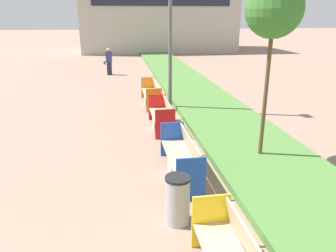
% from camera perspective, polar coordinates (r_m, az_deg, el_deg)
% --- Properties ---
extents(planter_grass_strip, '(2.80, 120.00, 0.18)m').
position_cam_1_polar(planter_grass_strip, '(12.95, 7.95, 2.78)').
color(planter_grass_strip, '#4C7A38').
rests_on(planter_grass_strip, ground).
extents(building_backdrop, '(15.35, 8.17, 9.08)m').
position_cam_1_polar(building_backdrop, '(36.25, -1.93, 20.25)').
color(building_backdrop, '#B2AD9E').
rests_on(building_backdrop, ground).
extents(bench_blue_frame, '(0.65, 2.33, 0.94)m').
position_cam_1_polar(bench_blue_frame, '(7.79, 2.42, -5.91)').
color(bench_blue_frame, '#ADA8A0').
rests_on(bench_blue_frame, ground).
extents(bench_red_frame, '(0.65, 2.02, 0.94)m').
position_cam_1_polar(bench_red_frame, '(10.92, -1.06, 1.42)').
color(bench_red_frame, '#ADA8A0').
rests_on(bench_red_frame, ground).
extents(bench_orange_frame, '(0.65, 2.46, 0.94)m').
position_cam_1_polar(bench_orange_frame, '(13.97, -2.85, 5.34)').
color(bench_orange_frame, '#ADA8A0').
rests_on(bench_orange_frame, ground).
extents(litter_bin, '(0.46, 0.46, 0.92)m').
position_cam_1_polar(litter_bin, '(6.05, 1.68, -12.73)').
color(litter_bin, '#9EA0A5').
rests_on(litter_bin, ground).
extents(sapling_tree_near, '(1.33, 1.33, 4.42)m').
position_cam_1_polar(sapling_tree_near, '(8.27, 17.95, 18.63)').
color(sapling_tree_near, brown).
rests_on(sapling_tree_near, ground).
extents(pedestrian_walking, '(0.53, 0.24, 1.67)m').
position_cam_1_polar(pedestrian_walking, '(21.29, -10.26, 11.02)').
color(pedestrian_walking, '#232633').
rests_on(pedestrian_walking, ground).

